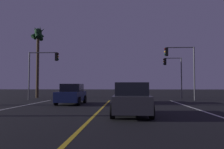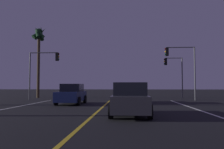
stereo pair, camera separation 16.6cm
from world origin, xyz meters
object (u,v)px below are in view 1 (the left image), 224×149
car_ahead_far (130,94)px  traffic_light_near_left (44,64)px  car_oncoming (72,94)px  palm_tree_left_far (38,40)px  traffic_light_near_right (180,61)px  car_lead_same_lane (131,100)px  street_lamp_left_mid (1,33)px  traffic_light_far_right (173,68)px

car_ahead_far → traffic_light_near_left: 10.57m
car_oncoming → car_ahead_far: size_ratio=1.00×
car_oncoming → palm_tree_left_far: 13.35m
traffic_light_near_right → traffic_light_near_left: bearing=0.0°
car_oncoming → traffic_light_near_left: traffic_light_near_left is taller
car_lead_same_lane → palm_tree_left_far: bearing=34.4°
car_oncoming → traffic_light_near_right: traffic_light_near_right is taller
street_lamp_left_mid → palm_tree_left_far: bearing=97.4°
car_ahead_far → traffic_light_near_right: traffic_light_near_right is taller
street_lamp_left_mid → car_ahead_far: bearing=19.5°
car_oncoming → traffic_light_near_right: size_ratio=0.76×
traffic_light_near_left → palm_tree_left_far: bearing=118.7°
car_ahead_far → street_lamp_left_mid: (-10.07, -3.57, 4.82)m
car_oncoming → palm_tree_left_far: palm_tree_left_far is taller
car_oncoming → car_lead_same_lane: (4.79, -7.16, 0.00)m
traffic_light_near_left → street_lamp_left_mid: size_ratio=0.58×
traffic_light_far_right → car_ahead_far: bearing=58.5°
car_lead_same_lane → street_lamp_left_mid: (-9.92, 5.17, 4.82)m
car_oncoming → car_ahead_far: (4.94, 1.58, 0.00)m
car_ahead_far → traffic_light_near_left: bearing=67.4°
car_oncoming → car_ahead_far: bearing=107.7°
car_oncoming → street_lamp_left_mid: (-5.13, -1.99, 4.82)m
car_ahead_far → palm_tree_left_far: bearing=55.5°
traffic_light_far_right → palm_tree_left_far: bearing=4.7°
traffic_light_near_right → street_lamp_left_mid: 17.22m
car_ahead_far → street_lamp_left_mid: bearing=109.5°
car_lead_same_lane → traffic_light_far_right: (5.89, 18.12, 3.00)m
car_oncoming → street_lamp_left_mid: 7.32m
car_oncoming → street_lamp_left_mid: street_lamp_left_mid is taller
traffic_light_far_right → traffic_light_near_left: bearing=20.0°
traffic_light_far_right → palm_tree_left_far: size_ratio=0.56×
car_oncoming → traffic_light_near_right: bearing=117.9°
traffic_light_far_right → car_lead_same_lane: bearing=72.0°
car_lead_same_lane → palm_tree_left_far: 21.27m
traffic_light_near_right → street_lamp_left_mid: street_lamp_left_mid is taller
car_ahead_far → palm_tree_left_far: (-11.57, 7.96, 6.57)m
car_ahead_far → traffic_light_near_right: 7.45m
traffic_light_near_left → street_lamp_left_mid: bearing=-95.6°
traffic_light_near_right → palm_tree_left_far: 17.74m
traffic_light_near_right → traffic_light_far_right: traffic_light_near_right is taller
traffic_light_near_right → traffic_light_near_left: (-14.73, 0.00, -0.29)m
car_lead_same_lane → traffic_light_near_left: traffic_light_near_left is taller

